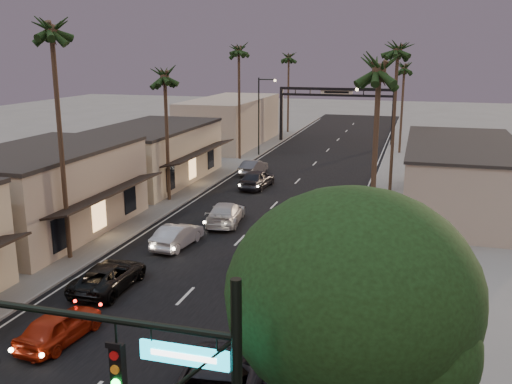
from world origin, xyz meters
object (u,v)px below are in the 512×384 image
Objects in this scene: streetlight_right at (374,129)px; oncoming_pickup at (109,276)px; palm_ra at (380,61)px; oncoming_silver at (177,236)px; corner_tree at (354,304)px; palm_far at (289,54)px; palm_lb at (51,23)px; palm_lc at (164,70)px; streetlight_left at (261,110)px; oncoming_red at (60,326)px; palm_rb at (398,45)px; palm_rc at (405,64)px; curbside_black at (292,256)px; arch at (336,101)px; palm_ld at (239,46)px.

streetlight_right is 1.78× the size of oncoming_pickup.
oncoming_silver is at bearing 171.50° from palm_ra.
palm_far is (-17.78, 70.55, 5.46)m from corner_tree.
palm_far is (0.30, 56.00, -1.94)m from palm_lb.
streetlight_left is at bearing 85.63° from palm_lc.
corner_tree is 53.15m from streetlight_left.
oncoming_red is at bearing -107.80° from streetlight_right.
palm_lb is 3.46× the size of oncoming_silver.
palm_ra reaches higher than streetlight_right.
palm_lc reaches higher than oncoming_pickup.
palm_lb is 1.07× the size of palm_rb.
palm_rb is (0.00, 20.00, 0.97)m from palm_ra.
oncoming_red reaches higher than oncoming_pickup.
oncoming_red is (-11.86, -50.71, -9.75)m from palm_rc.
corner_tree is 37.64m from streetlight_right.
curbside_black is (7.64, 10.51, 0.14)m from oncoming_red.
palm_rb is 3.37× the size of oncoming_red.
palm_ra is 3.14× the size of oncoming_red.
streetlight_left is at bearing -119.97° from arch.
palm_ld is at bearing 110.81° from corner_tree.
corner_tree is 56.74m from palm_rc.
palm_rc is at bearing -97.22° from oncoming_red.
corner_tree is at bearing -57.66° from palm_lc.
palm_lc is 2.06× the size of curbside_black.
arch is 57.01m from oncoming_red.
palm_rc reaches higher than curbside_black.
streetlight_right reaches higher than oncoming_red.
curbside_black is at bearing -150.22° from oncoming_pickup.
palm_lc is (-1.68, -22.00, 5.14)m from streetlight_left.
palm_rb reaches higher than oncoming_red.
palm_lc is 1.00× the size of palm_rc.
palm_lb reaches higher than oncoming_red.
arch is 1.00× the size of palm_lb.
palm_far reaches higher than palm_rc.
palm_ra is at bearing -60.98° from palm_ld.
palm_lc is at bearing 132.01° from curbside_black.
palm_far is at bearing 98.41° from curbside_black.
palm_rb is at bearing -71.70° from arch.
palm_ra is (1.68, -21.00, 6.11)m from streetlight_right.
arch is 49.39m from palm_lb.
palm_rb is at bearing -42.05° from streetlight_left.
oncoming_pickup is at bearing -112.84° from streetlight_right.
palm_ld is 35.71m from curbside_black.
palm_far is at bearing 89.59° from palm_lc.
oncoming_silver reaches higher than oncoming_pickup.
palm_far reaches higher than oncoming_red.
palm_rb reaches higher than arch.
palm_rb is at bearing 91.37° from corner_tree.
oncoming_red is at bearing 98.08° from oncoming_pickup.
palm_ld is at bearing 90.00° from palm_lb.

